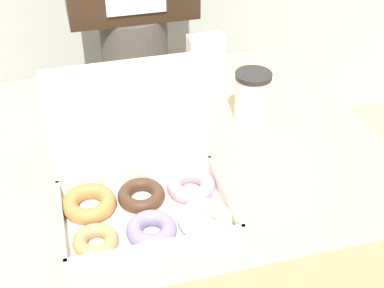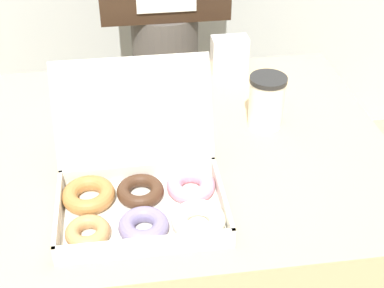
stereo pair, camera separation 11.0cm
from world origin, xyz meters
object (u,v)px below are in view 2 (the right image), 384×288
object	(u,v)px
donut_box	(143,193)
napkin_holder	(229,54)
person_customer	(164,0)
coffee_cup	(266,101)

from	to	relation	value
donut_box	napkin_holder	bearing A→B (deg)	62.83
person_customer	donut_box	bearing A→B (deg)	-98.32
coffee_cup	napkin_holder	distance (m)	0.32
donut_box	person_customer	xyz separation A→B (m)	(0.14, 0.95, 0.06)
napkin_holder	person_customer	bearing A→B (deg)	114.33
coffee_cup	person_customer	size ratio (longest dim) A/B	0.09
napkin_holder	person_customer	distance (m)	0.40
donut_box	coffee_cup	world-z (taller)	donut_box
napkin_holder	person_customer	size ratio (longest dim) A/B	0.07
person_customer	coffee_cup	bearing A→B (deg)	-73.80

